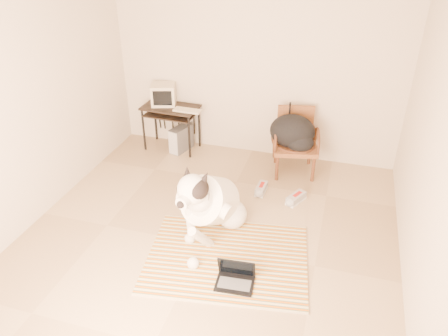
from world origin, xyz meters
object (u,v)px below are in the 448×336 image
at_px(computer_desk, 170,113).
at_px(rattan_chair, 295,141).
at_px(laptop, 235,277).
at_px(backpack, 294,133).
at_px(crt_monitor, 164,94).
at_px(dog, 210,203).
at_px(pc_tower, 181,139).

relative_size(computer_desk, rattan_chair, 0.95).
distance_m(laptop, backpack, 2.29).
height_order(crt_monitor, rattan_chair, crt_monitor).
relative_size(laptop, crt_monitor, 0.92).
distance_m(dog, laptop, 0.88).
height_order(laptop, rattan_chair, rattan_chair).
bearing_deg(pc_tower, backpack, -6.77).
distance_m(pc_tower, rattan_chair, 1.71).
bearing_deg(crt_monitor, computer_desk, -33.02).
xyz_separation_m(dog, computer_desk, (-1.18, 1.76, 0.19)).
bearing_deg(dog, rattan_chair, 67.83).
height_order(dog, crt_monitor, crt_monitor).
distance_m(dog, computer_desk, 2.12).
bearing_deg(computer_desk, dog, -56.15).
relative_size(dog, pc_tower, 3.19).
bearing_deg(rattan_chair, backpack, -102.40).
bearing_deg(dog, pc_tower, 120.47).
xyz_separation_m(laptop, computer_desk, (-1.65, 2.44, 0.49)).
xyz_separation_m(laptop, backpack, (0.18, 2.23, 0.52)).
relative_size(laptop, rattan_chair, 0.44).
height_order(computer_desk, backpack, backpack).
distance_m(laptop, rattan_chair, 2.35).
distance_m(laptop, computer_desk, 2.99).
bearing_deg(backpack, computer_desk, 173.25).
height_order(laptop, crt_monitor, crt_monitor).
bearing_deg(computer_desk, crt_monitor, 146.98).
height_order(laptop, computer_desk, computer_desk).
height_order(dog, backpack, dog).
height_order(dog, laptop, dog).
xyz_separation_m(crt_monitor, backpack, (1.94, -0.29, -0.22)).
bearing_deg(laptop, computer_desk, 123.98).
xyz_separation_m(computer_desk, pc_tower, (0.16, -0.02, -0.39)).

